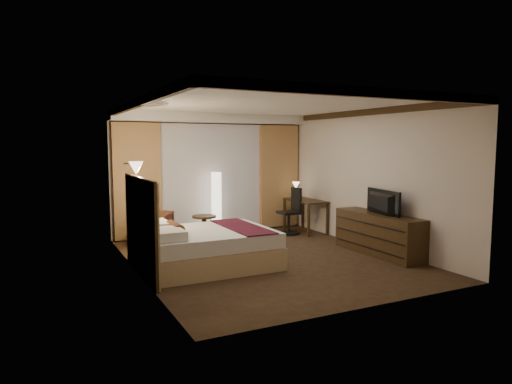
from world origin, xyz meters
name	(u,v)px	position (x,y,z in m)	size (l,w,h in m)	color
floor	(266,258)	(0.00, 0.00, 0.00)	(4.50, 5.50, 0.01)	#2F2112
ceiling	(266,105)	(0.00, 0.00, 2.70)	(4.50, 5.50, 0.01)	white
back_wall	(211,174)	(0.00, 2.75, 1.35)	(4.50, 0.02, 2.70)	beige
left_wall	(136,188)	(-2.25, 0.00, 1.35)	(0.02, 5.50, 2.70)	beige
right_wall	(367,179)	(2.25, 0.00, 1.35)	(0.02, 5.50, 2.70)	beige
crown_molding	(266,108)	(0.00, 0.00, 2.64)	(4.50, 5.50, 0.12)	black
soffit	(214,118)	(0.00, 2.50, 2.60)	(4.50, 0.50, 0.20)	white
curtain_sheer	(212,178)	(0.00, 2.67, 1.25)	(2.48, 0.04, 2.45)	silver
curtain_left_drape	(137,181)	(-1.70, 2.61, 1.25)	(1.00, 0.14, 2.45)	tan
curtain_right_drape	(279,176)	(1.70, 2.61, 1.25)	(1.00, 0.14, 2.45)	tan
wall_sconce	(136,168)	(-2.09, 0.78, 1.62)	(0.24, 0.24, 0.24)	white
bed	(207,248)	(-1.13, -0.05, 0.31)	(2.12, 1.66, 0.62)	white
headboard	(141,227)	(-2.20, -0.05, 0.75)	(0.12, 1.96, 1.50)	tan
armchair	(152,227)	(-1.57, 1.93, 0.37)	(0.72, 0.68, 0.74)	#462115
side_table	(204,229)	(-0.51, 1.80, 0.27)	(0.50, 0.50, 0.55)	black
floor_lamp	(217,204)	(-0.03, 2.32, 0.71)	(0.30, 0.30, 1.42)	white
desk	(305,216)	(1.95, 1.78, 0.38)	(0.55, 1.15, 0.75)	black
desk_lamp	(296,191)	(1.95, 2.20, 0.92)	(0.18, 0.18, 0.34)	#FFD899
office_chair	(289,211)	(1.48, 1.73, 0.53)	(0.51, 0.51, 1.06)	black
dresser	(378,234)	(2.00, -0.65, 0.38)	(0.50, 1.95, 0.76)	black
television	(378,197)	(1.97, -0.65, 1.06)	(1.04, 0.60, 0.14)	black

